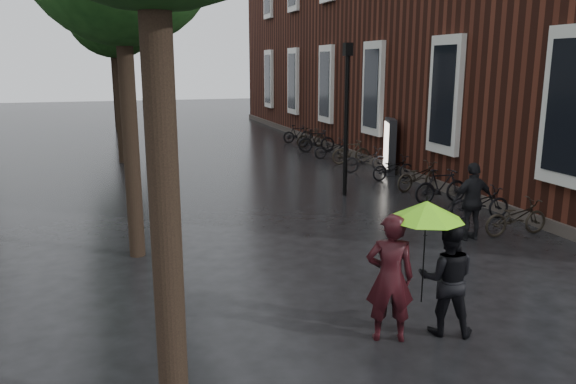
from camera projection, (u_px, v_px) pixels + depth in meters
name	position (u px, v px, depth m)	size (l,w,h in m)	color
brick_building	(435.00, 19.00, 26.38)	(10.20, 33.20, 12.00)	#38160F
person_burgundy	(390.00, 278.00, 8.03)	(0.70, 0.46, 1.91)	black
person_black	(447.00, 279.00, 8.26)	(0.83, 0.65, 1.71)	black
lime_umbrella	(426.00, 210.00, 7.90)	(1.09, 1.09, 1.60)	black
pedestrian_walking	(473.00, 201.00, 12.73)	(1.05, 0.44, 1.79)	black
parked_bicycles	(372.00, 161.00, 20.52)	(2.07, 17.14, 1.04)	black
ad_lightbox	(390.00, 146.00, 20.64)	(0.30, 1.32, 2.00)	black
lamp_post	(347.00, 105.00, 16.68)	(0.23, 0.23, 4.54)	black
cycle_sign	(145.00, 116.00, 22.34)	(0.15, 0.53, 2.89)	#262628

